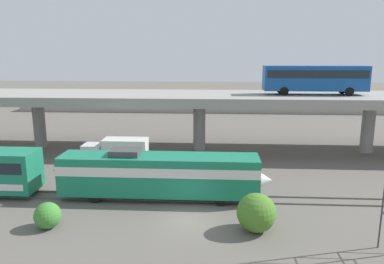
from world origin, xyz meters
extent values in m
plane|color=#605B54|center=(0.00, 0.00, 0.00)|extent=(260.00, 260.00, 0.00)
cube|color=#59544C|center=(0.00, 3.28, 0.06)|extent=(110.00, 0.12, 0.12)
cube|color=#59544C|center=(0.00, 4.72, 0.06)|extent=(110.00, 0.12, 0.12)
cube|color=#197A56|center=(-2.67, 4.00, 2.08)|extent=(16.33, 3.00, 3.20)
cube|color=silver|center=(-2.67, 4.00, 2.66)|extent=(16.33, 3.04, 0.77)
cone|color=silver|center=(5.49, 4.00, 1.76)|extent=(2.23, 2.85, 2.85)
cube|color=black|center=(3.82, 4.00, 2.98)|extent=(2.23, 2.70, 1.02)
cube|color=#3F3F42|center=(-5.45, 4.00, 3.93)|extent=(2.40, 1.80, 0.50)
cylinder|color=black|center=(2.43, 5.35, 0.48)|extent=(0.96, 0.18, 0.96)
cylinder|color=black|center=(2.43, 2.65, 0.48)|extent=(0.96, 0.18, 0.96)
cylinder|color=black|center=(-7.77, 5.35, 0.48)|extent=(0.96, 0.18, 0.96)
cylinder|color=black|center=(-7.77, 2.65, 0.48)|extent=(0.96, 0.18, 0.96)
cylinder|color=black|center=(-16.87, 5.35, 0.46)|extent=(0.92, 0.18, 0.92)
cube|color=gray|center=(0.00, 20.00, 6.47)|extent=(96.00, 10.31, 1.08)
cylinder|color=gray|center=(-20.40, 20.00, 2.96)|extent=(1.50, 1.50, 5.93)
cylinder|color=gray|center=(0.00, 20.00, 2.96)|extent=(1.50, 1.50, 5.93)
cylinder|color=gray|center=(20.40, 20.00, 2.96)|extent=(1.50, 1.50, 5.93)
cube|color=#14478C|center=(13.66, 19.93, 8.96)|extent=(12.00, 2.55, 2.90)
cube|color=black|center=(13.66, 19.93, 9.48)|extent=(11.52, 2.59, 0.93)
cube|color=black|center=(7.71, 19.93, 9.31)|extent=(0.08, 2.30, 1.74)
cylinder|color=black|center=(9.94, 18.72, 7.51)|extent=(1.00, 0.26, 1.00)
cylinder|color=black|center=(9.94, 21.15, 7.51)|extent=(1.00, 0.26, 1.00)
cylinder|color=black|center=(17.38, 18.72, 7.51)|extent=(1.00, 0.26, 1.00)
cylinder|color=black|center=(17.38, 21.15, 7.51)|extent=(1.00, 0.26, 1.00)
cube|color=silver|center=(-10.99, 12.43, 1.44)|extent=(2.00, 2.30, 2.00)
cube|color=silver|center=(-7.49, 12.43, 1.74)|extent=(4.60, 2.30, 2.60)
cylinder|color=black|center=(-10.70, 11.33, 0.44)|extent=(0.88, 0.28, 0.88)
cylinder|color=black|center=(-10.70, 13.52, 0.44)|extent=(0.88, 0.28, 0.88)
cylinder|color=black|center=(-6.48, 11.33, 0.44)|extent=(0.88, 0.28, 0.88)
cylinder|color=black|center=(-6.48, 13.52, 0.44)|extent=(0.88, 0.28, 0.88)
cube|color=gray|center=(0.00, 55.00, 0.90)|extent=(76.28, 13.81, 1.80)
cube|color=#B7B7BC|center=(0.72, 53.10, 2.47)|extent=(4.35, 1.77, 0.70)
cube|color=#1E232B|center=(0.50, 53.10, 3.06)|extent=(1.92, 1.56, 0.48)
cylinder|color=black|center=(2.07, 53.95, 2.12)|extent=(0.64, 0.20, 0.64)
cylinder|color=black|center=(2.07, 52.26, 2.12)|extent=(0.64, 0.20, 0.64)
cylinder|color=black|center=(-0.63, 53.95, 2.12)|extent=(0.64, 0.20, 0.64)
cylinder|color=black|center=(-0.63, 52.26, 2.12)|extent=(0.64, 0.20, 0.64)
cube|color=#515459|center=(17.19, 56.97, 2.47)|extent=(4.35, 1.87, 0.70)
cube|color=#1E232B|center=(17.41, 56.97, 3.06)|extent=(1.92, 1.65, 0.48)
cylinder|color=black|center=(15.84, 56.08, 2.12)|extent=(0.64, 0.20, 0.64)
cylinder|color=black|center=(15.84, 57.86, 2.12)|extent=(0.64, 0.20, 0.64)
cylinder|color=black|center=(18.54, 56.08, 2.12)|extent=(0.64, 0.20, 0.64)
cylinder|color=black|center=(18.54, 57.86, 2.12)|extent=(0.64, 0.20, 0.64)
cube|color=silver|center=(2.74, 55.27, 2.47)|extent=(4.45, 1.77, 0.70)
cube|color=#1E232B|center=(2.97, 55.27, 3.06)|extent=(1.96, 1.56, 0.48)
cylinder|color=black|center=(1.37, 54.43, 2.12)|extent=(0.64, 0.20, 0.64)
cylinder|color=black|center=(1.37, 56.11, 2.12)|extent=(0.64, 0.20, 0.64)
cylinder|color=black|center=(4.12, 54.43, 2.12)|extent=(0.64, 0.20, 0.64)
cylinder|color=black|center=(4.12, 56.11, 2.12)|extent=(0.64, 0.20, 0.64)
cube|color=silver|center=(-8.92, 51.90, 2.47)|extent=(4.13, 1.74, 0.70)
cube|color=#1E232B|center=(-9.13, 51.90, 3.06)|extent=(1.82, 1.53, 0.48)
cylinder|color=black|center=(-7.64, 52.73, 2.12)|extent=(0.64, 0.20, 0.64)
cylinder|color=black|center=(-7.64, 51.08, 2.12)|extent=(0.64, 0.20, 0.64)
cylinder|color=black|center=(-10.20, 52.73, 2.12)|extent=(0.64, 0.20, 0.64)
cylinder|color=black|center=(-10.20, 51.08, 2.12)|extent=(0.64, 0.20, 0.64)
cube|color=#385B7A|center=(0.00, 78.00, 0.00)|extent=(140.00, 36.00, 0.01)
sphere|color=#3B8331|center=(-9.61, -1.81, 0.92)|extent=(1.84, 1.84, 1.84)
sphere|color=#467927|center=(4.74, -1.42, 1.34)|extent=(2.67, 2.67, 2.67)
camera|label=1|loc=(1.79, -24.87, 11.94)|focal=34.55mm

